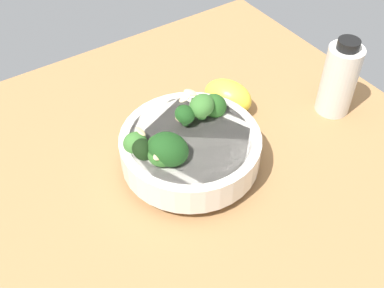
% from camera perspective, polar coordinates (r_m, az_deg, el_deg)
% --- Properties ---
extents(ground_plane, '(0.68, 0.68, 0.05)m').
position_cam_1_polar(ground_plane, '(0.65, 0.57, -4.83)').
color(ground_plane, '#996D42').
extents(bowl_of_broccoli, '(0.18, 0.18, 0.09)m').
position_cam_1_polar(bowl_of_broccoli, '(0.61, -0.29, -0.21)').
color(bowl_of_broccoli, silver).
rests_on(bowl_of_broccoli, ground_plane).
extents(lemon_wedge, '(0.09, 0.08, 0.05)m').
position_cam_1_polar(lemon_wedge, '(0.71, 4.34, 5.72)').
color(lemon_wedge, yellow).
rests_on(lemon_wedge, ground_plane).
extents(bottle_tall, '(0.05, 0.05, 0.12)m').
position_cam_1_polar(bottle_tall, '(0.72, 17.32, 7.52)').
color(bottle_tall, beige).
rests_on(bottle_tall, ground_plane).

